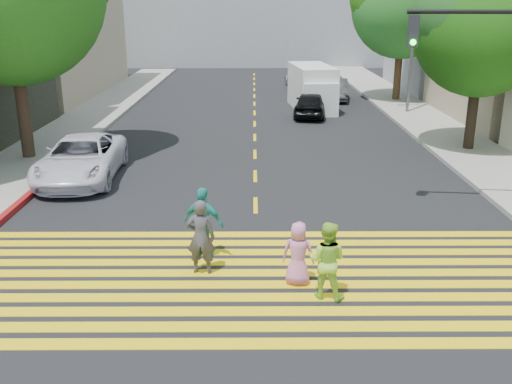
{
  "coord_description": "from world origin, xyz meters",
  "views": [
    {
      "loc": [
        -0.06,
        -9.77,
        5.61
      ],
      "look_at": [
        0.0,
        3.0,
        1.4
      ],
      "focal_mm": 40.0,
      "sensor_mm": 36.0,
      "label": 1
    }
  ],
  "objects_px": {
    "pedestrian_man": "(201,237)",
    "traffic_signal": "(511,78)",
    "dark_car_near": "(311,104)",
    "tree_right_far": "(405,1)",
    "white_van": "(313,89)",
    "tree_right_near": "(485,21)",
    "dark_car_parked": "(336,90)",
    "pedestrian_woman": "(327,260)",
    "pedestrian_extra": "(203,223)",
    "silver_car": "(300,79)",
    "white_sedan": "(81,159)",
    "pedestrian_child": "(298,253)"
  },
  "relations": [
    {
      "from": "dark_car_parked",
      "to": "pedestrian_extra",
      "type": "bearing_deg",
      "value": -97.77
    },
    {
      "from": "dark_car_parked",
      "to": "traffic_signal",
      "type": "relative_size",
      "value": 0.66
    },
    {
      "from": "pedestrian_woman",
      "to": "pedestrian_extra",
      "type": "bearing_deg",
      "value": -17.55
    },
    {
      "from": "pedestrian_woman",
      "to": "silver_car",
      "type": "distance_m",
      "value": 30.51
    },
    {
      "from": "tree_right_far",
      "to": "white_van",
      "type": "height_order",
      "value": "tree_right_far"
    },
    {
      "from": "tree_right_near",
      "to": "pedestrian_man",
      "type": "height_order",
      "value": "tree_right_near"
    },
    {
      "from": "pedestrian_child",
      "to": "dark_car_parked",
      "type": "relative_size",
      "value": 0.36
    },
    {
      "from": "tree_right_near",
      "to": "pedestrian_man",
      "type": "distance_m",
      "value": 15.2
    },
    {
      "from": "pedestrian_man",
      "to": "pedestrian_woman",
      "type": "height_order",
      "value": "pedestrian_man"
    },
    {
      "from": "pedestrian_woman",
      "to": "white_sedan",
      "type": "distance_m",
      "value": 10.91
    },
    {
      "from": "tree_right_near",
      "to": "pedestrian_man",
      "type": "bearing_deg",
      "value": -132.12
    },
    {
      "from": "white_sedan",
      "to": "silver_car",
      "type": "height_order",
      "value": "white_sedan"
    },
    {
      "from": "pedestrian_extra",
      "to": "pedestrian_woman",
      "type": "bearing_deg",
      "value": 164.57
    },
    {
      "from": "pedestrian_extra",
      "to": "silver_car",
      "type": "height_order",
      "value": "pedestrian_extra"
    },
    {
      "from": "dark_car_parked",
      "to": "white_van",
      "type": "bearing_deg",
      "value": -110.95
    },
    {
      "from": "pedestrian_child",
      "to": "traffic_signal",
      "type": "xyz_separation_m",
      "value": [
        5.84,
        4.27,
        3.08
      ]
    },
    {
      "from": "tree_right_near",
      "to": "silver_car",
      "type": "xyz_separation_m",
      "value": [
        -5.33,
        18.51,
        -4.38
      ]
    },
    {
      "from": "dark_car_near",
      "to": "white_sedan",
      "type": "bearing_deg",
      "value": 61.28
    },
    {
      "from": "pedestrian_woman",
      "to": "dark_car_near",
      "type": "xyz_separation_m",
      "value": [
        1.55,
        19.45,
        -0.13
      ]
    },
    {
      "from": "tree_right_near",
      "to": "dark_car_parked",
      "type": "relative_size",
      "value": 1.92
    },
    {
      "from": "white_sedan",
      "to": "dark_car_parked",
      "type": "height_order",
      "value": "white_sedan"
    },
    {
      "from": "white_van",
      "to": "traffic_signal",
      "type": "bearing_deg",
      "value": -84.26
    },
    {
      "from": "pedestrian_man",
      "to": "traffic_signal",
      "type": "height_order",
      "value": "traffic_signal"
    },
    {
      "from": "tree_right_far",
      "to": "silver_car",
      "type": "bearing_deg",
      "value": 131.6
    },
    {
      "from": "pedestrian_woman",
      "to": "traffic_signal",
      "type": "bearing_deg",
      "value": -118.16
    },
    {
      "from": "tree_right_far",
      "to": "silver_car",
      "type": "relative_size",
      "value": 1.99
    },
    {
      "from": "tree_right_near",
      "to": "traffic_signal",
      "type": "relative_size",
      "value": 1.27
    },
    {
      "from": "tree_right_far",
      "to": "pedestrian_extra",
      "type": "relative_size",
      "value": 5.15
    },
    {
      "from": "tree_right_near",
      "to": "pedestrian_woman",
      "type": "relative_size",
      "value": 4.61
    },
    {
      "from": "tree_right_near",
      "to": "white_sedan",
      "type": "relative_size",
      "value": 1.44
    },
    {
      "from": "pedestrian_child",
      "to": "dark_car_parked",
      "type": "xyz_separation_m",
      "value": [
        4.16,
        24.32,
        -0.05
      ]
    },
    {
      "from": "white_sedan",
      "to": "dark_car_near",
      "type": "relative_size",
      "value": 1.31
    },
    {
      "from": "white_sedan",
      "to": "silver_car",
      "type": "xyz_separation_m",
      "value": [
        9.09,
        22.27,
        -0.09
      ]
    },
    {
      "from": "white_sedan",
      "to": "silver_car",
      "type": "distance_m",
      "value": 24.05
    },
    {
      "from": "white_sedan",
      "to": "pedestrian_woman",
      "type": "bearing_deg",
      "value": -51.43
    },
    {
      "from": "pedestrian_man",
      "to": "pedestrian_woman",
      "type": "bearing_deg",
      "value": 160.49
    },
    {
      "from": "tree_right_near",
      "to": "white_sedan",
      "type": "distance_m",
      "value": 15.51
    },
    {
      "from": "pedestrian_man",
      "to": "dark_car_near",
      "type": "xyz_separation_m",
      "value": [
        4.14,
        18.34,
        -0.17
      ]
    },
    {
      "from": "pedestrian_child",
      "to": "dark_car_parked",
      "type": "height_order",
      "value": "pedestrian_child"
    },
    {
      "from": "pedestrian_man",
      "to": "silver_car",
      "type": "height_order",
      "value": "pedestrian_man"
    },
    {
      "from": "pedestrian_woman",
      "to": "silver_car",
      "type": "height_order",
      "value": "pedestrian_woman"
    },
    {
      "from": "dark_car_near",
      "to": "traffic_signal",
      "type": "distance_m",
      "value": 15.39
    },
    {
      "from": "pedestrian_man",
      "to": "pedestrian_woman",
      "type": "xyz_separation_m",
      "value": [
        2.58,
        -1.1,
        -0.04
      ]
    },
    {
      "from": "pedestrian_extra",
      "to": "pedestrian_child",
      "type": "bearing_deg",
      "value": 168.1
    },
    {
      "from": "pedestrian_extra",
      "to": "dark_car_near",
      "type": "height_order",
      "value": "pedestrian_extra"
    },
    {
      "from": "tree_right_near",
      "to": "white_van",
      "type": "height_order",
      "value": "tree_right_near"
    },
    {
      "from": "dark_car_near",
      "to": "silver_car",
      "type": "bearing_deg",
      "value": -82.56
    },
    {
      "from": "dark_car_parked",
      "to": "tree_right_near",
      "type": "bearing_deg",
      "value": -67.11
    },
    {
      "from": "pedestrian_child",
      "to": "dark_car_near",
      "type": "xyz_separation_m",
      "value": [
        2.07,
        18.86,
        -0.02
      ]
    },
    {
      "from": "pedestrian_man",
      "to": "silver_car",
      "type": "relative_size",
      "value": 0.39
    }
  ]
}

